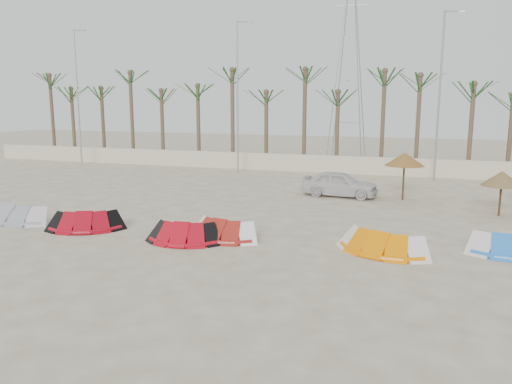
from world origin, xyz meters
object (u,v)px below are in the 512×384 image
(kite_grey, at_px, (23,210))
(kite_orange, at_px, (382,240))
(kite_red_mid, at_px, (187,231))
(kite_red_right, at_px, (224,227))
(car, at_px, (340,184))
(kite_red_left, at_px, (90,219))
(parasol_left, at_px, (405,159))
(parasol_mid, at_px, (502,179))

(kite_grey, bearing_deg, kite_orange, 0.33)
(kite_red_mid, xyz_separation_m, kite_red_right, (1.20, 0.93, 0.00))
(car, bearing_deg, kite_orange, -158.67)
(kite_red_left, relative_size, kite_red_right, 1.11)
(kite_red_right, bearing_deg, parasol_left, 57.13)
(kite_orange, relative_size, parasol_left, 1.42)
(kite_orange, height_order, parasol_left, parasol_left)
(kite_red_mid, xyz_separation_m, parasol_mid, (12.18, 8.48, 1.37))
(kite_red_mid, bearing_deg, parasol_mid, 34.85)
(kite_red_mid, bearing_deg, car, 68.86)
(kite_red_mid, distance_m, kite_orange, 7.39)
(parasol_left, bearing_deg, kite_grey, -148.54)
(kite_red_mid, relative_size, parasol_left, 1.17)
(kite_red_left, distance_m, kite_red_right, 5.98)
(kite_red_left, height_order, kite_red_right, same)
(kite_red_right, bearing_deg, kite_grey, -179.99)
(kite_red_mid, relative_size, kite_orange, 0.82)
(kite_red_left, distance_m, kite_orange, 12.09)
(kite_red_right, relative_size, parasol_left, 1.23)
(kite_red_left, bearing_deg, car, 49.43)
(kite_orange, distance_m, car, 10.43)
(kite_grey, relative_size, kite_red_left, 1.11)
(kite_red_right, height_order, parasol_left, parasol_left)
(parasol_left, relative_size, car, 0.61)
(kite_grey, height_order, kite_orange, same)
(kite_red_mid, bearing_deg, kite_red_left, 174.47)
(kite_grey, xyz_separation_m, parasol_mid, (20.92, 7.55, 1.36))
(parasol_mid, relative_size, car, 0.50)
(kite_red_right, bearing_deg, kite_red_left, -175.49)
(kite_red_right, relative_size, parasol_mid, 1.50)
(kite_orange, distance_m, parasol_mid, 9.00)
(kite_red_left, height_order, car, car)
(kite_red_left, height_order, kite_orange, same)
(kite_red_left, bearing_deg, kite_grey, 173.28)
(kite_red_right, distance_m, parasol_mid, 13.39)
(kite_red_left, xyz_separation_m, parasol_left, (12.46, 10.53, 1.83))
(kite_grey, distance_m, parasol_mid, 22.28)
(car, bearing_deg, parasol_mid, -103.32)
(car, bearing_deg, kite_grey, 131.91)
(kite_orange, bearing_deg, kite_grey, -179.67)
(kite_red_mid, relative_size, parasol_mid, 1.42)
(kite_grey, height_order, kite_red_mid, same)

